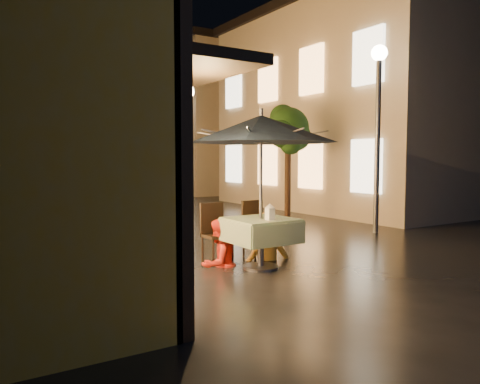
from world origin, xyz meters
TOP-DOWN VIEW (x-y plane):
  - ground at (0.00, 0.00)m, footprint 90.00×90.00m
  - east_building_near at (7.49, 6.50)m, footprint 7.30×9.30m
  - east_building_far at (7.49, 18.00)m, footprint 7.30×10.30m
  - street_tree at (2.41, 4.51)m, footprint 1.43×1.20m
  - streetlamp_near at (3.00, 2.00)m, footprint 0.36×0.36m
  - streetlamp_far at (3.00, 14.00)m, footprint 0.36×0.36m
  - cafe_table at (-1.20, 0.56)m, footprint 0.99×0.99m
  - patio_umbrella at (-1.20, 0.56)m, footprint 2.32×2.32m
  - cafe_chair_left at (-1.60, 1.30)m, footprint 0.42×0.42m
  - cafe_chair_right at (-0.80, 1.30)m, footprint 0.42×0.42m
  - table_lantern at (-1.20, 0.32)m, footprint 0.16×0.16m
  - person_orange at (-1.66, 1.07)m, footprint 0.85×0.75m
  - person_yellow at (-0.73, 1.06)m, footprint 1.10×0.79m
  - bicycle_0 at (-2.17, 2.85)m, footprint 1.58×0.75m
  - bicycle_1 at (-2.56, 3.80)m, footprint 1.64×0.58m
  - bicycle_2 at (-2.69, 5.85)m, footprint 1.93×0.85m
  - bicycle_3 at (-2.47, 6.52)m, footprint 1.53×0.73m
  - bicycle_4 at (-2.28, 7.30)m, footprint 1.99×1.38m

SIDE VIEW (x-z plane):
  - ground at x=0.00m, z-range 0.00..0.00m
  - bicycle_0 at x=-2.17m, z-range 0.00..0.80m
  - bicycle_3 at x=-2.47m, z-range 0.00..0.88m
  - bicycle_1 at x=-2.56m, z-range 0.00..0.97m
  - bicycle_2 at x=-2.69m, z-range 0.00..0.98m
  - bicycle_4 at x=-2.28m, z-range 0.00..0.99m
  - cafe_chair_left at x=-1.60m, z-range 0.05..1.03m
  - cafe_chair_right at x=-0.80m, z-range 0.05..1.03m
  - cafe_table at x=-1.20m, z-range 0.20..0.98m
  - person_orange at x=-1.66m, z-range 0.00..1.45m
  - person_yellow at x=-0.73m, z-range 0.00..1.53m
  - table_lantern at x=-1.20m, z-range 0.79..1.04m
  - patio_umbrella at x=-1.20m, z-range 0.92..3.38m
  - street_tree at x=2.41m, z-range 0.85..4.00m
  - streetlamp_near at x=3.00m, z-range 0.80..5.03m
  - streetlamp_far at x=3.00m, z-range 0.80..5.03m
  - east_building_near at x=7.49m, z-range 0.01..6.81m
  - east_building_far at x=7.49m, z-range 0.01..7.31m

